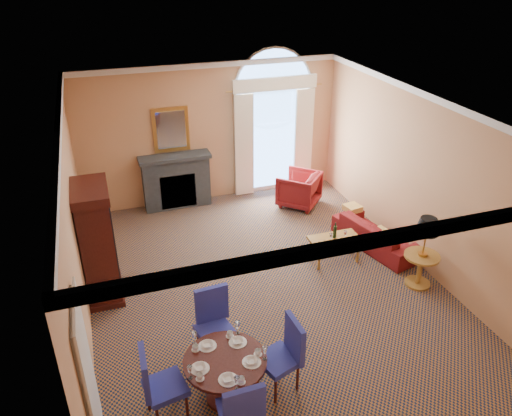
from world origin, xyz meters
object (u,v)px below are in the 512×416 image
object	(u,v)px
armoire	(98,244)
coffee_table	(335,240)
sofa	(377,234)
side_table	(425,243)
armchair	(299,189)
dining_table	(225,369)

from	to	relation	value
armoire	coffee_table	world-z (taller)	armoire
sofa	coffee_table	xyz separation A→B (m)	(-1.03, -0.20, 0.17)
armoire	side_table	distance (m)	5.54
armchair	sofa	bearing A→B (deg)	63.16
coffee_table	dining_table	bearing A→B (deg)	-137.68
sofa	side_table	distance (m)	1.49
armoire	sofa	bearing A→B (deg)	-1.73
dining_table	side_table	world-z (taller)	side_table
sofa	coffee_table	size ratio (longest dim) A/B	1.97
armoire	side_table	size ratio (longest dim) A/B	1.54
armoire	armchair	world-z (taller)	armoire
side_table	armchair	bearing A→B (deg)	102.92
dining_table	sofa	size ratio (longest dim) A/B	0.58
dining_table	armoire	bearing A→B (deg)	115.57
dining_table	coffee_table	distance (m)	3.82
armchair	side_table	world-z (taller)	side_table
dining_table	armchair	bearing A→B (deg)	57.70
armoire	dining_table	xyz separation A→B (m)	(1.39, -2.90, -0.46)
armoire	sofa	distance (m)	5.32
dining_table	sofa	bearing A→B (deg)	35.20
armoire	dining_table	distance (m)	3.25
armchair	side_table	size ratio (longest dim) A/B	0.66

